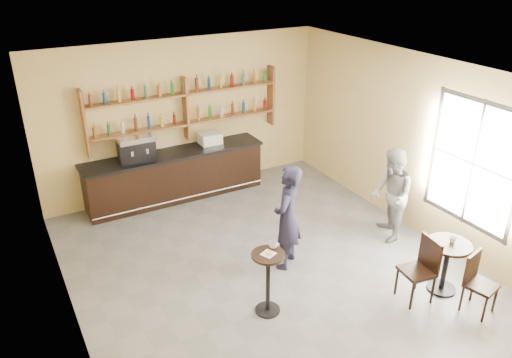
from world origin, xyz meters
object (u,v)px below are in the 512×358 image
pedestal_table (268,283)px  patron_second (391,196)px  espresso_machine (136,148)px  cafe_table (445,267)px  bar_counter (176,175)px  chair_west (417,271)px  man_main (287,217)px  pastry_case (210,139)px  chair_south (481,285)px

pedestal_table → patron_second: size_ratio=0.58×
espresso_machine → cafe_table: bearing=-51.4°
bar_counter → chair_west: bearing=-68.6°
man_main → pastry_case: bearing=-132.1°
pastry_case → man_main: (-0.09, -3.17, -0.26)m
pedestal_table → patron_second: (2.89, 0.70, 0.36)m
patron_second → man_main: bearing=-67.5°
chair_west → chair_south: 0.89m
espresso_machine → pedestal_table: size_ratio=0.70×
cafe_table → chair_west: chair_west is taller
man_main → patron_second: man_main is taller
pedestal_table → man_main: man_main is taller
bar_counter → espresso_machine: 1.06m
pedestal_table → man_main: 1.28m
pastry_case → pedestal_table: 4.20m
man_main → chair_west: man_main is taller
pastry_case → chair_south: (1.70, -5.50, -0.69)m
chair_west → patron_second: bearing=158.2°
espresso_machine → man_main: bearing=-59.7°
chair_south → man_main: bearing=113.5°
espresso_machine → chair_south: espresso_machine is taller
espresso_machine → patron_second: size_ratio=0.41×
bar_counter → espresso_machine: size_ratio=5.41×
pastry_case → man_main: size_ratio=0.26×
man_main → cafe_table: size_ratio=2.14×
chair_west → pastry_case: bearing=-159.8°
pastry_case → cafe_table: size_ratio=0.55×
pastry_case → chair_west: size_ratio=0.45×
chair_west → patron_second: size_ratio=0.59×
patron_second → chair_west: bearing=-2.1°
pastry_case → pedestal_table: size_ratio=0.46×
chair_south → patron_second: 2.21m
bar_counter → espresso_machine: (-0.75, 0.00, 0.75)m
pedestal_table → chair_south: bearing=-28.9°
pastry_case → patron_second: bearing=-50.5°
man_main → chair_west: bearing=84.8°
bar_counter → pastry_case: 1.03m
pedestal_table → cafe_table: (2.60, -0.86, -0.08)m
pedestal_table → patron_second: 3.00m
pastry_case → patron_second: 3.87m
man_main → chair_south: man_main is taller
pedestal_table → man_main: bearing=45.3°
patron_second → bar_counter: bearing=-113.4°
bar_counter → patron_second: 4.34m
pedestal_table → espresso_machine: bearing=98.6°
bar_counter → patron_second: bearing=-50.5°
chair_south → espresso_machine: bearing=106.6°
bar_counter → pedestal_table: size_ratio=3.81×
cafe_table → patron_second: size_ratio=0.49×
espresso_machine → chair_south: 6.44m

